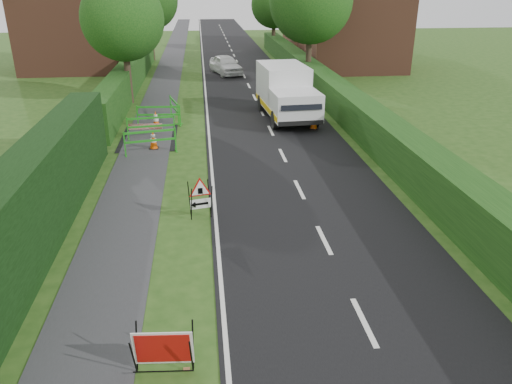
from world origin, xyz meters
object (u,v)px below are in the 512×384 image
hatchback_car (226,65)px  works_van (286,91)px  triangle_sign (199,195)px  red_rect_sign (163,349)px

hatchback_car → works_van: bearing=-95.1°
works_van → hatchback_car: size_ratio=1.42×
triangle_sign → works_van: size_ratio=0.19×
red_rect_sign → hatchback_car: 30.18m
red_rect_sign → works_van: works_van is taller
triangle_sign → works_van: bearing=56.5°
red_rect_sign → works_van: 18.00m
red_rect_sign → triangle_sign: (0.67, 6.13, 0.25)m
hatchback_car → triangle_sign: bearing=-110.3°
red_rect_sign → triangle_sign: triangle_sign is taller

